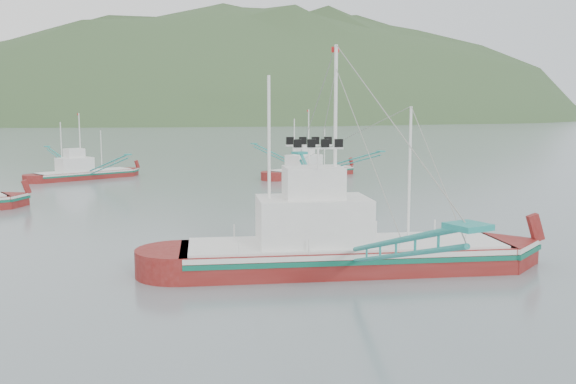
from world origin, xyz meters
TOP-DOWN VIEW (x-y plane):
  - ground at (0.00, 0.00)m, footprint 1200.00×1200.00m
  - main_boat at (-1.23, -1.77)m, footprint 17.58×29.68m
  - bg_boat_far at (-2.74, 50.83)m, footprint 12.16×20.99m
  - bg_boat_right at (22.74, 39.41)m, footprint 12.80×22.11m
  - headland_right at (240.00, 430.00)m, footprint 684.00×432.00m

SIDE VIEW (x-z plane):
  - ground at x=0.00m, z-range 0.00..0.00m
  - headland_right at x=240.00m, z-range -153.00..153.00m
  - bg_boat_far at x=-2.74m, z-range -2.76..5.86m
  - bg_boat_right at x=22.74m, z-range -2.92..6.15m
  - main_boat at x=-1.23m, z-range -3.72..8.85m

